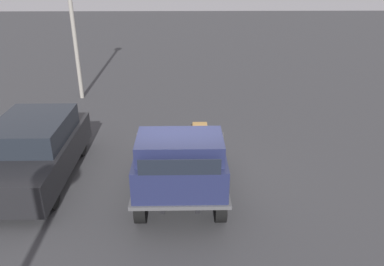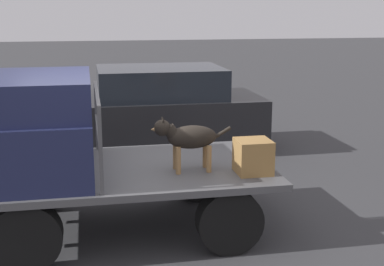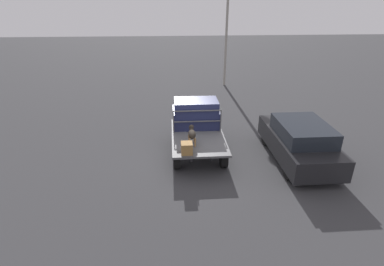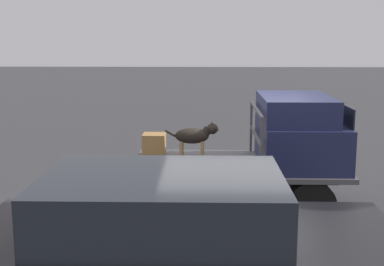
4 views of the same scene
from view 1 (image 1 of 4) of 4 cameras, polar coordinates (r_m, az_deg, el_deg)
name	(u,v)px [view 1 (image 1 of 4)]	position (r m, az deg, el deg)	size (l,w,h in m)	color
ground_plane	(181,192)	(9.26, -1.66, -9.02)	(80.00, 80.00, 0.00)	#38383A
flatbed_truck	(181,172)	(8.96, -1.70, -5.95)	(3.47, 2.02, 0.79)	black
truck_cab	(180,164)	(7.72, -1.83, -4.82)	(1.32, 1.90, 1.13)	#1E2347
truck_headboard	(180,146)	(8.30, -1.79, -2.02)	(0.04, 1.90, 0.92)	#4C4C4F
dog	(192,136)	(9.29, 0.01, -0.42)	(0.95, 0.27, 0.66)	#9E7547
cargo_crate	(200,131)	(10.06, 1.21, 0.25)	(0.39, 0.39, 0.39)	olive
parked_sedan	(34,150)	(10.29, -22.94, -2.40)	(4.20, 1.88, 1.58)	black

